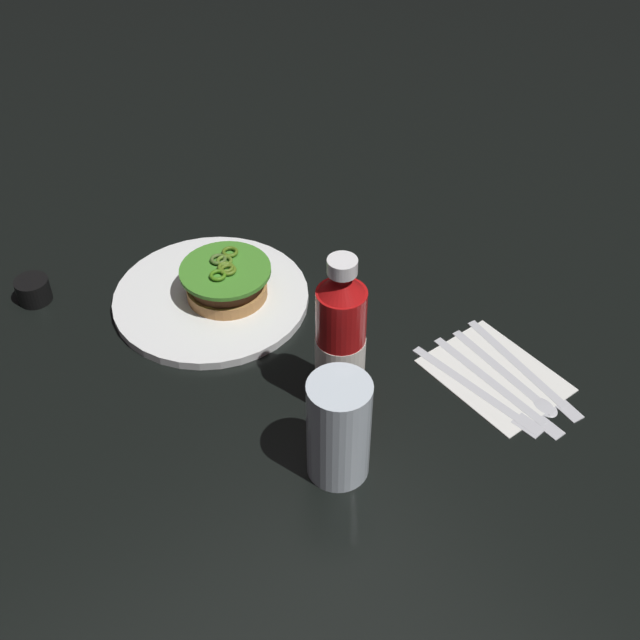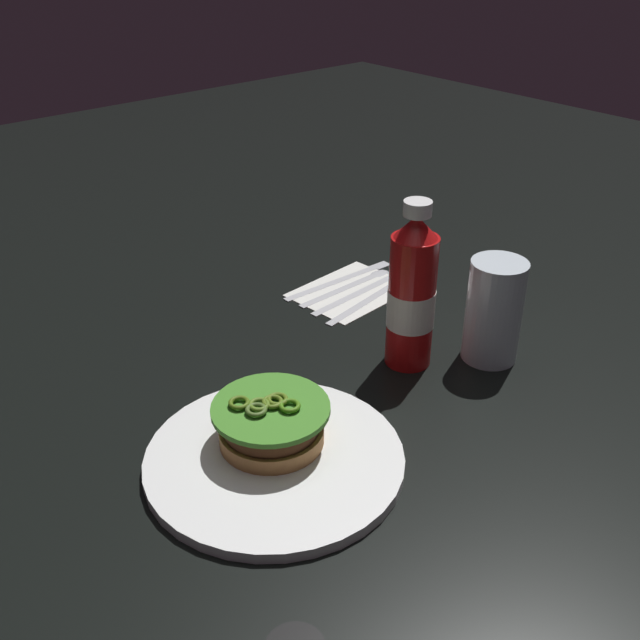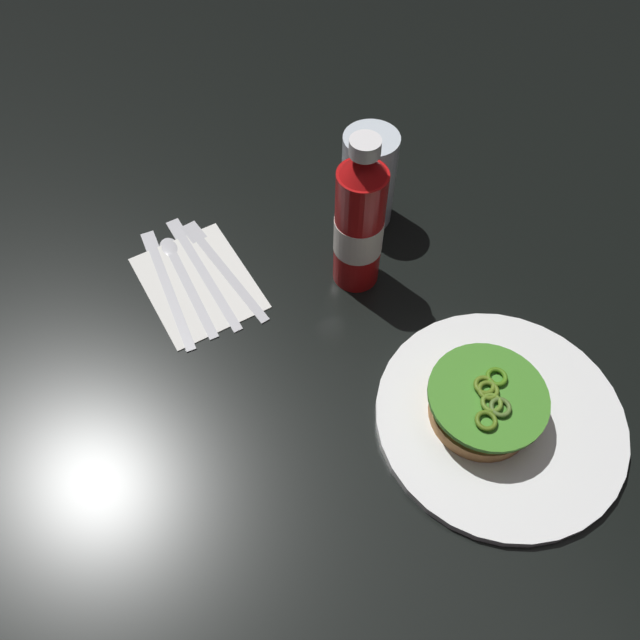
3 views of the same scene
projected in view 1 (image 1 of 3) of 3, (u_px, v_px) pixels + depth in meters
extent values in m
plane|color=black|center=(250.00, 326.00, 1.11)|extent=(3.00, 3.00, 0.00)
cylinder|color=white|center=(211.00, 298.00, 1.15)|extent=(0.27, 0.27, 0.01)
cylinder|color=#B87D44|center=(224.00, 290.00, 1.13)|extent=(0.11, 0.11, 0.02)
cylinder|color=#512D19|center=(223.00, 281.00, 1.12)|extent=(0.10, 0.10, 0.02)
cylinder|color=red|center=(223.00, 275.00, 1.12)|extent=(0.10, 0.10, 0.01)
cylinder|color=#408527|center=(222.00, 271.00, 1.11)|extent=(0.13, 0.13, 0.01)
torus|color=#437A16|center=(218.00, 275.00, 1.09)|extent=(0.02, 0.02, 0.01)
torus|color=#4B692A|center=(220.00, 259.00, 1.12)|extent=(0.02, 0.02, 0.01)
torus|color=#516F1B|center=(224.00, 268.00, 1.11)|extent=(0.02, 0.02, 0.01)
torus|color=#547A22|center=(224.00, 261.00, 1.12)|extent=(0.02, 0.02, 0.01)
torus|color=#4A6B17|center=(230.00, 252.00, 1.13)|extent=(0.02, 0.02, 0.01)
torus|color=#52711A|center=(226.00, 271.00, 1.10)|extent=(0.02, 0.02, 0.01)
cylinder|color=#B31112|center=(340.00, 349.00, 0.95)|extent=(0.06, 0.06, 0.17)
cone|color=#B31112|center=(342.00, 283.00, 0.89)|extent=(0.05, 0.05, 0.03)
cylinder|color=white|center=(342.00, 266.00, 0.87)|extent=(0.03, 0.03, 0.02)
cylinder|color=white|center=(340.00, 353.00, 0.96)|extent=(0.06, 0.06, 0.05)
cylinder|color=silver|center=(339.00, 429.00, 0.89)|extent=(0.07, 0.07, 0.14)
cylinder|color=black|center=(33.00, 290.00, 1.14)|extent=(0.05, 0.05, 0.03)
cube|color=white|center=(495.00, 375.00, 1.04)|extent=(0.18, 0.14, 0.00)
cube|color=silver|center=(474.00, 387.00, 1.02)|extent=(0.20, 0.05, 0.00)
cube|color=silver|center=(529.00, 424.00, 0.98)|extent=(0.04, 0.03, 0.00)
cube|color=silver|center=(488.00, 378.00, 1.03)|extent=(0.19, 0.03, 0.00)
cube|color=silver|center=(536.00, 415.00, 0.99)|extent=(0.08, 0.02, 0.00)
cube|color=silver|center=(502.00, 369.00, 1.04)|extent=(0.18, 0.02, 0.00)
ellipsoid|color=silver|center=(544.00, 404.00, 1.00)|extent=(0.04, 0.03, 0.00)
cube|color=silver|center=(516.00, 360.00, 1.06)|extent=(0.18, 0.02, 0.00)
cube|color=silver|center=(557.00, 397.00, 1.01)|extent=(0.08, 0.02, 0.00)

